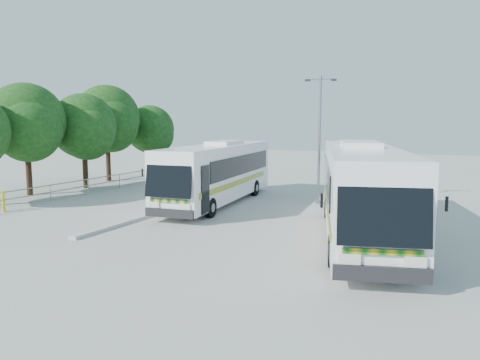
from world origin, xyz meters
The scene contains 11 objects.
ground centered at (0.00, 0.00, 0.00)m, with size 100.00×100.00×0.00m, color #A6A6A1.
kerb_divider centered at (-2.30, 2.00, 0.07)m, with size 0.40×16.00×0.15m, color #B2B2AD.
railing centered at (-10.00, 4.00, 0.74)m, with size 0.06×22.00×1.00m.
tree_far_b centered at (-13.02, 1.20, 4.57)m, with size 5.33×5.03×6.96m.
tree_far_c centered at (-12.12, 5.10, 4.26)m, with size 4.97×4.69×6.49m.
tree_far_d centered at (-13.31, 8.80, 4.82)m, with size 5.62×5.30×7.33m.
tree_far_e centered at (-12.63, 13.30, 3.89)m, with size 4.54×4.28×5.92m.
coach_main centered at (-1.00, 3.68, 1.80)m, with size 3.65×12.05×3.29m.
coach_adjacent centered at (7.77, -0.66, 1.97)m, with size 6.08×13.12×3.59m.
lamppost centered at (4.11, 6.00, 3.89)m, with size 1.70×0.61×7.05m.
bollard centered at (-9.70, -3.29, 0.53)m, with size 0.15×0.15×1.07m, color #D4C70C.
Camera 1 is at (11.36, -19.24, 4.65)m, focal length 35.00 mm.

